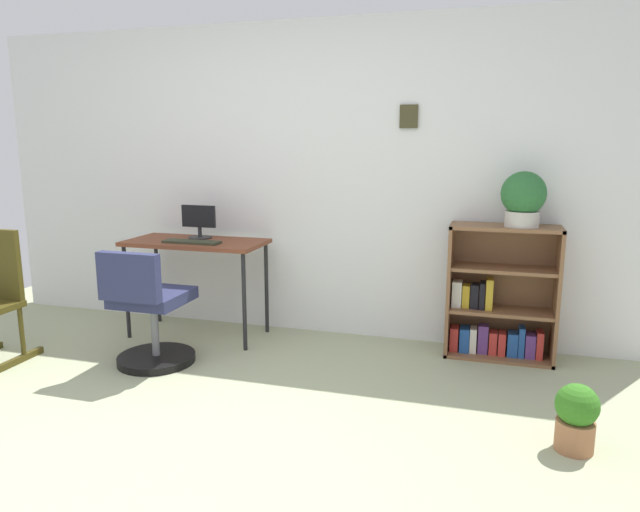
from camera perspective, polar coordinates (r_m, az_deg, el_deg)
name	(u,v)px	position (r m, az deg, el deg)	size (l,w,h in m)	color
ground_plane	(152,468)	(2.92, -16.31, -19.49)	(6.24, 6.24, 0.00)	#9EA682
wall_back	(299,181)	(4.48, -2.09, 7.44)	(5.20, 0.12, 2.36)	silver
desk	(196,249)	(4.45, -12.21, 0.66)	(1.05, 0.50, 0.74)	brown
monitor	(199,222)	(4.51, -11.91, 3.30)	(0.28, 0.18, 0.26)	#262628
keyboard	(192,242)	(4.33, -12.60, 1.37)	(0.43, 0.12, 0.02)	#2E3323
office_chair	(149,316)	(3.99, -16.59, -5.68)	(0.52, 0.55, 0.80)	black
bookshelf_low	(498,299)	(4.18, 17.27, -4.13)	(0.73, 0.30, 0.92)	brown
potted_plant_on_shelf	(523,198)	(4.01, 19.51, 5.46)	(0.29, 0.29, 0.36)	#B7B2A8
potted_plant_floor	(576,416)	(3.12, 24.06, -14.31)	(0.21, 0.21, 0.34)	#9E6642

